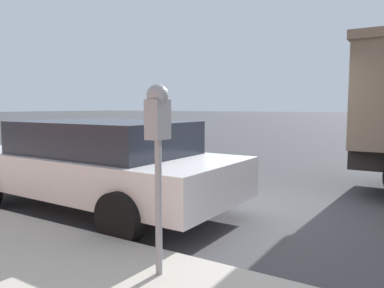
# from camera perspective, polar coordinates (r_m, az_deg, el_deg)

# --- Properties ---
(ground_plane) EXTENTS (220.00, 220.00, 0.00)m
(ground_plane) POSITION_cam_1_polar(r_m,az_deg,el_deg) (5.97, 7.36, -10.01)
(ground_plane) COLOR #424244
(parking_meter) EXTENTS (0.21, 0.19, 1.67)m
(parking_meter) POSITION_cam_1_polar(r_m,az_deg,el_deg) (3.20, -5.21, 2.09)
(parking_meter) COLOR gray
(parking_meter) RESTS_ON sidewalk
(car_white) EXTENTS (2.24, 4.74, 1.39)m
(car_white) POSITION_cam_1_polar(r_m,az_deg,el_deg) (6.06, -14.19, -2.68)
(car_white) COLOR silver
(car_white) RESTS_ON ground_plane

